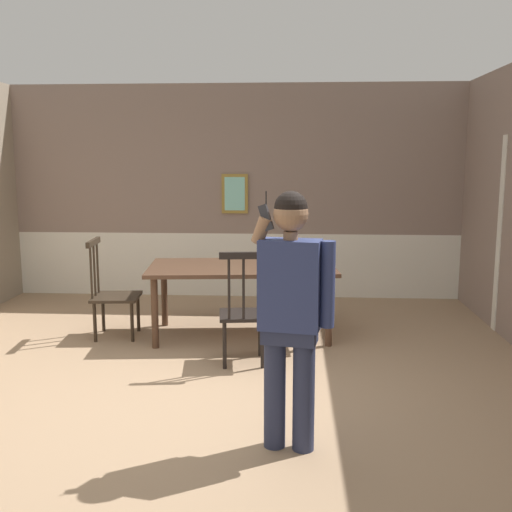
% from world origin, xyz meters
% --- Properties ---
extents(ground_plane, '(7.76, 7.76, 0.00)m').
position_xyz_m(ground_plane, '(0.00, 0.00, 0.00)').
color(ground_plane, '#9E7F60').
extents(room_back_partition, '(6.09, 0.17, 2.82)m').
position_xyz_m(room_back_partition, '(0.00, 3.53, 1.36)').
color(room_back_partition, gray).
rests_on(room_back_partition, ground_plane).
extents(dining_table, '(2.01, 1.19, 0.75)m').
position_xyz_m(dining_table, '(0.24, 1.65, 0.67)').
color(dining_table, '#4C3323').
rests_on(dining_table, ground_plane).
extents(chair_near_window, '(0.47, 0.47, 1.06)m').
position_xyz_m(chair_near_window, '(0.33, 0.76, 0.49)').
color(chair_near_window, black).
rests_on(chair_near_window, ground_plane).
extents(chair_by_doorway, '(0.51, 0.51, 1.03)m').
position_xyz_m(chair_by_doorway, '(-1.10, 1.51, 0.47)').
color(chair_by_doorway, '#2D2319').
rests_on(chair_by_doorway, ground_plane).
extents(person_figure, '(0.54, 0.27, 1.66)m').
position_xyz_m(person_figure, '(0.77, -0.83, 0.95)').
color(person_figure, '#282E49').
rests_on(person_figure, ground_plane).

